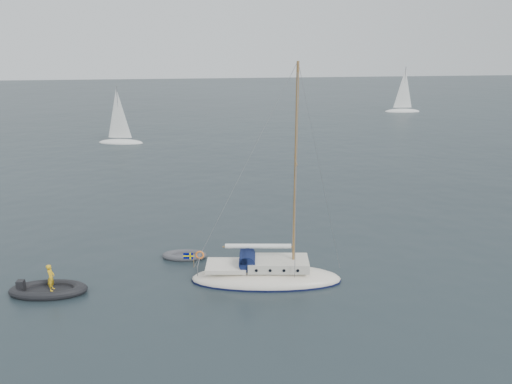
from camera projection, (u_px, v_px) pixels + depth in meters
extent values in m
plane|color=black|center=(299.00, 261.00, 30.40)|extent=(300.00, 300.00, 0.00)
ellipsoid|color=white|center=(266.00, 279.00, 27.77)|extent=(8.31, 2.59, 1.39)
cube|color=silver|center=(278.00, 263.00, 27.58)|extent=(3.32, 1.75, 0.51)
cube|color=white|center=(226.00, 268.00, 27.24)|extent=(2.22, 1.75, 0.23)
cylinder|color=#0F183E|center=(247.00, 260.00, 27.27)|extent=(0.89, 1.52, 0.89)
cube|color=#0F183E|center=(244.00, 257.00, 27.19)|extent=(0.42, 1.52, 0.37)
cylinder|color=#915E38|center=(295.00, 170.00, 26.14)|extent=(0.14, 0.14, 11.08)
cylinder|color=#915E38|center=(295.00, 159.00, 25.98)|extent=(0.05, 2.03, 0.05)
cylinder|color=#915E38|center=(258.00, 247.00, 27.14)|extent=(3.88, 0.09, 0.09)
cylinder|color=white|center=(258.00, 247.00, 27.12)|extent=(3.61, 0.26, 0.26)
cylinder|color=gray|center=(199.00, 263.00, 26.92)|extent=(0.04, 2.03, 0.04)
torus|color=orange|center=(198.00, 259.00, 27.44)|extent=(0.50, 0.09, 0.50)
cylinder|color=#915E38|center=(193.00, 265.00, 26.91)|extent=(0.03, 0.03, 0.83)
cube|color=#00075F|center=(188.00, 261.00, 26.79)|extent=(0.55, 0.02, 0.35)
cube|color=#E3CC00|center=(188.00, 261.00, 26.79)|extent=(0.57, 0.03, 0.08)
cube|color=#E3CC00|center=(190.00, 261.00, 26.80)|extent=(0.08, 0.03, 0.37)
cylinder|color=black|center=(254.00, 257.00, 28.26)|extent=(0.17, 0.06, 0.17)
cylinder|color=black|center=(259.00, 271.00, 26.58)|extent=(0.17, 0.06, 0.17)
cylinder|color=black|center=(267.00, 257.00, 28.35)|extent=(0.17, 0.06, 0.17)
cylinder|color=black|center=(272.00, 270.00, 26.68)|extent=(0.17, 0.06, 0.17)
cylinder|color=black|center=(280.00, 256.00, 28.45)|extent=(0.17, 0.06, 0.17)
cylinder|color=black|center=(286.00, 269.00, 26.77)|extent=(0.17, 0.06, 0.17)
cylinder|color=black|center=(293.00, 255.00, 28.55)|extent=(0.17, 0.06, 0.17)
cylinder|color=black|center=(299.00, 269.00, 26.87)|extent=(0.17, 0.06, 0.17)
cube|color=#48494D|center=(184.00, 256.00, 30.73)|extent=(1.67, 0.69, 0.10)
cube|color=black|center=(49.00, 291.00, 26.42)|extent=(2.56, 1.06, 0.13)
cube|color=black|center=(20.00, 287.00, 26.14)|extent=(0.37, 0.37, 0.64)
imported|color=gold|center=(51.00, 277.00, 26.22)|extent=(0.37, 0.55, 1.48)
ellipsoid|color=white|center=(121.00, 143.00, 64.76)|extent=(5.85, 1.95, 0.97)
cylinder|color=gray|center=(118.00, 113.00, 63.64)|extent=(0.10, 0.10, 6.82)
cone|color=white|center=(118.00, 113.00, 63.63)|extent=(3.12, 3.12, 6.33)
ellipsoid|color=white|center=(402.00, 112.00, 92.63)|extent=(6.56, 2.19, 1.09)
cylinder|color=gray|center=(404.00, 88.00, 91.36)|extent=(0.11, 0.11, 7.65)
cone|color=white|center=(404.00, 88.00, 91.36)|extent=(3.50, 3.50, 7.10)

